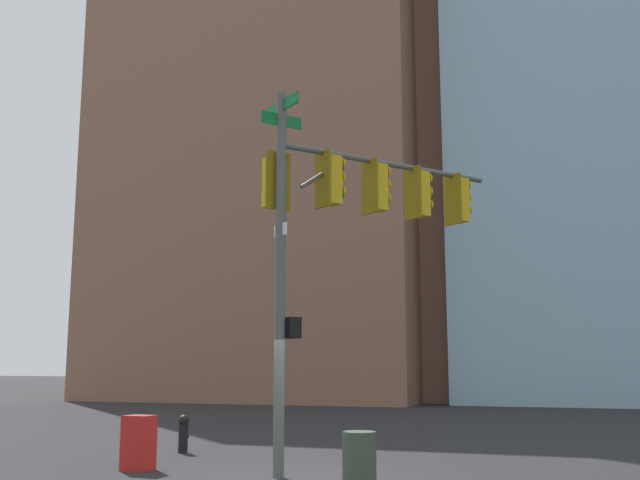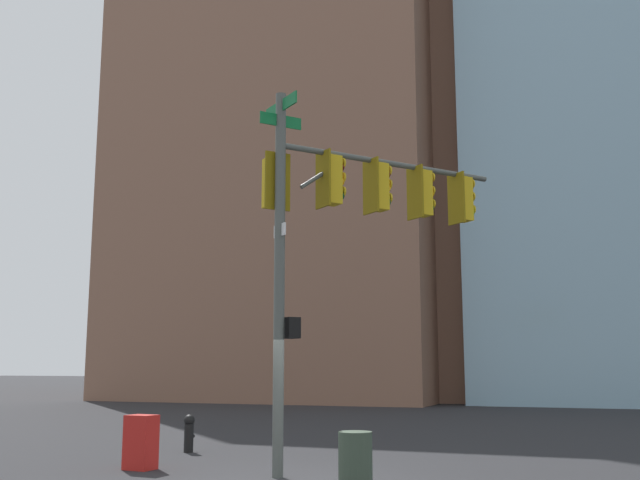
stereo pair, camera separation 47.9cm
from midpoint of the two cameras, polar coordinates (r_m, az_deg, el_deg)
name	(u,v)px [view 2 (the right image)]	position (r m, az deg, el deg)	size (l,w,h in m)	color
signal_pole_assembly	(352,210)	(15.32, 3.40, 2.35)	(4.60, 3.96, 7.34)	#4C514C
fire_hydrant	(189,432)	(18.31, -9.26, -14.32)	(0.34, 0.26, 0.87)	black
litter_bin	(355,461)	(12.67, 3.86, -16.60)	(0.56, 0.56, 0.95)	#384738
newspaper_box	(141,442)	(15.55, -12.69, -14.89)	(0.44, 0.56, 1.05)	red
building_brick_nearside	(381,132)	(56.02, 4.96, 8.27)	(23.27, 17.06, 38.27)	#845B47
building_brick_midblock	(297,169)	(48.95, -1.46, 5.49)	(16.05, 19.64, 29.46)	#845B47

